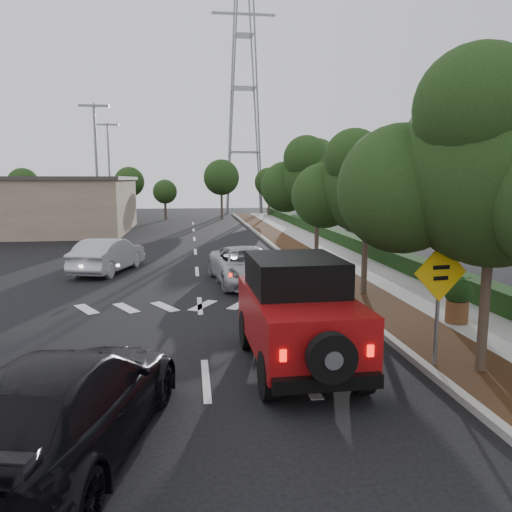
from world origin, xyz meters
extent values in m
plane|color=black|center=(0.00, 0.00, 0.00)|extent=(120.00, 120.00, 0.00)
cube|color=#9E9B93|center=(4.60, 12.00, 0.07)|extent=(0.20, 70.00, 0.15)
cube|color=black|center=(5.60, 12.00, 0.06)|extent=(1.80, 70.00, 0.12)
cube|color=gray|center=(7.50, 12.00, 0.06)|extent=(2.00, 70.00, 0.12)
cube|color=black|center=(8.90, 12.00, 0.40)|extent=(0.80, 70.00, 0.80)
cylinder|color=black|center=(1.06, 1.81, 0.45)|extent=(0.34, 0.91, 0.90)
cylinder|color=black|center=(2.81, 1.85, 0.45)|extent=(0.34, 0.91, 0.90)
cylinder|color=black|center=(1.13, -1.03, 0.45)|extent=(0.34, 0.91, 0.90)
cylinder|color=black|center=(2.88, -0.98, 0.45)|extent=(0.34, 0.91, 0.90)
cube|color=maroon|center=(1.97, 0.41, 1.07)|extent=(2.12, 4.21, 1.13)
cube|color=black|center=(1.96, 0.75, 1.99)|extent=(1.92, 2.33, 0.72)
cube|color=maroon|center=(1.93, 1.99, 0.98)|extent=(1.81, 1.21, 0.92)
cube|color=black|center=(2.02, -1.76, 0.56)|extent=(1.93, 0.25, 0.25)
cylinder|color=black|center=(2.03, -1.92, 1.07)|extent=(0.86, 0.27, 0.86)
cube|color=#FF190C|center=(1.25, -1.71, 1.07)|extent=(0.11, 0.05, 0.20)
cube|color=#FF190C|center=(2.79, -1.67, 1.07)|extent=(0.11, 0.05, 0.20)
imported|color=#B1B3B9|center=(1.84, 9.22, 0.69)|extent=(2.84, 5.22, 1.39)
imported|color=black|center=(-2.08, -2.47, 0.78)|extent=(3.29, 5.72, 1.56)
imported|color=#B5B6BD|center=(-3.80, 12.41, 0.74)|extent=(2.80, 4.76, 1.48)
imported|color=#9DA0A5|center=(-9.61, 25.84, 0.66)|extent=(4.17, 2.84, 1.32)
cylinder|color=slate|center=(4.80, -0.12, 1.32)|extent=(0.09, 0.09, 2.37)
cube|color=yellow|center=(4.80, -0.15, 2.11)|extent=(1.21, 0.18, 1.21)
cube|color=black|center=(4.81, -0.17, 2.22)|extent=(0.38, 0.06, 0.08)
cube|color=black|center=(4.81, -0.17, 2.00)|extent=(0.34, 0.05, 0.08)
cylinder|color=brown|center=(6.91, 2.79, 0.43)|extent=(0.63, 0.63, 0.60)
sphere|color=black|center=(6.91, 2.79, 1.00)|extent=(0.75, 0.75, 0.75)
imported|color=black|center=(6.91, 2.79, 1.08)|extent=(0.66, 0.58, 0.71)
camera|label=1|loc=(-0.25, -9.58, 4.00)|focal=35.00mm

